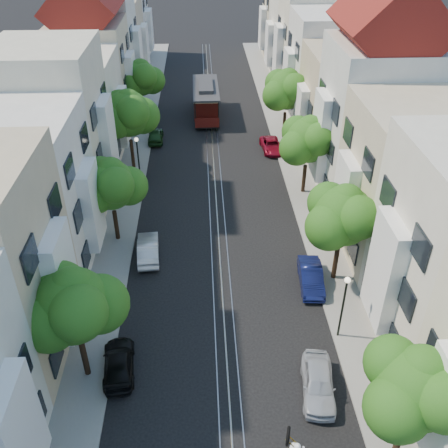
{
  "coord_description": "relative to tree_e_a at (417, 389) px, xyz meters",
  "views": [
    {
      "loc": [
        -0.99,
        -15.37,
        20.84
      ],
      "look_at": [
        0.32,
        12.33,
        2.2
      ],
      "focal_mm": 40.0,
      "sensor_mm": 36.0,
      "label": 1
    }
  ],
  "objects": [
    {
      "name": "ground",
      "position": [
        -7.26,
        31.02,
        -4.4
      ],
      "size": [
        200.0,
        200.0,
        0.0
      ],
      "primitive_type": "plane",
      "color": "black",
      "rests_on": "ground"
    },
    {
      "name": "sidewalk_east",
      "position": [
        -0.01,
        31.02,
        -4.34
      ],
      "size": [
        2.5,
        80.0,
        0.12
      ],
      "primitive_type": "cube",
      "color": "gray",
      "rests_on": "ground"
    },
    {
      "name": "sidewalk_west",
      "position": [
        -14.51,
        31.02,
        -4.34
      ],
      "size": [
        2.5,
        80.0,
        0.12
      ],
      "primitive_type": "cube",
      "color": "gray",
      "rests_on": "ground"
    },
    {
      "name": "rail_left",
      "position": [
        -7.81,
        31.02,
        -4.39
      ],
      "size": [
        0.06,
        80.0,
        0.02
      ],
      "primitive_type": "cube",
      "color": "gray",
      "rests_on": "ground"
    },
    {
      "name": "rail_slot",
      "position": [
        -7.26,
        31.02,
        -4.39
      ],
      "size": [
        0.06,
        80.0,
        0.02
      ],
      "primitive_type": "cube",
      "color": "gray",
      "rests_on": "ground"
    },
    {
      "name": "rail_right",
      "position": [
        -6.71,
        31.02,
        -4.39
      ],
      "size": [
        0.06,
        80.0,
        0.02
      ],
      "primitive_type": "cube",
      "color": "gray",
      "rests_on": "ground"
    },
    {
      "name": "lane_line",
      "position": [
        -7.26,
        31.02,
        -4.4
      ],
      "size": [
        0.08,
        80.0,
        0.01
      ],
      "primitive_type": "cube",
      "color": "tan",
      "rests_on": "ground"
    },
    {
      "name": "townhouses_east",
      "position": [
        4.61,
        30.94,
        0.79
      ],
      "size": [
        7.75,
        72.0,
        12.0
      ],
      "color": "beige",
      "rests_on": "ground"
    },
    {
      "name": "townhouses_west",
      "position": [
        -19.13,
        30.94,
        0.68
      ],
      "size": [
        7.75,
        72.0,
        11.76
      ],
      "color": "silver",
      "rests_on": "ground"
    },
    {
      "name": "tree_e_a",
      "position": [
        0.0,
        0.0,
        0.0
      ],
      "size": [
        4.72,
        3.87,
        6.27
      ],
      "color": "black",
      "rests_on": "ground"
    },
    {
      "name": "tree_e_b",
      "position": [
        0.0,
        12.0,
        0.34
      ],
      "size": [
        4.93,
        4.08,
        6.68
      ],
      "color": "black",
      "rests_on": "ground"
    },
    {
      "name": "tree_e_c",
      "position": [
        0.0,
        23.0,
        0.2
      ],
      "size": [
        4.84,
        3.99,
        6.52
      ],
      "color": "black",
      "rests_on": "ground"
    },
    {
      "name": "tree_e_d",
      "position": [
        0.0,
        34.0,
        0.47
      ],
      "size": [
        5.01,
        4.16,
        6.85
      ],
      "color": "black",
      "rests_on": "ground"
    },
    {
      "name": "tree_w_a",
      "position": [
        -14.4,
        5.0,
        0.34
      ],
      "size": [
        4.93,
        4.08,
        6.68
      ],
      "color": "black",
      "rests_on": "ground"
    },
    {
      "name": "tree_w_b",
      "position": [
        -14.4,
        17.0,
        0.0
      ],
      "size": [
        4.72,
        3.87,
        6.27
      ],
      "color": "black",
      "rests_on": "ground"
    },
    {
      "name": "tree_w_c",
      "position": [
        -14.4,
        28.0,
        0.67
      ],
      "size": [
        5.13,
        4.28,
        7.09
      ],
      "color": "black",
      "rests_on": "ground"
    },
    {
      "name": "tree_w_d",
      "position": [
        -14.4,
        39.0,
        0.2
      ],
      "size": [
        4.84,
        3.99,
        6.52
      ],
      "color": "black",
      "rests_on": "ground"
    },
    {
      "name": "lamp_east",
      "position": [
        -0.96,
        7.02,
        -1.55
      ],
      "size": [
        0.32,
        0.32,
        4.16
      ],
      "color": "black",
      "rests_on": "ground"
    },
    {
      "name": "lamp_west",
      "position": [
        -13.56,
        25.02,
        -1.55
      ],
      "size": [
        0.32,
        0.32,
        4.16
      ],
      "color": "black",
      "rests_on": "ground"
    },
    {
      "name": "cable_car",
      "position": [
        -7.74,
        40.16,
        -2.42
      ],
      "size": [
        2.79,
        8.71,
        3.34
      ],
      "rotation": [
        0.0,
        0.0,
        0.01
      ],
      "color": "black",
      "rests_on": "ground"
    },
    {
      "name": "parked_car_e_near",
      "position": [
        -2.86,
        3.4,
        -3.73
      ],
      "size": [
        2.07,
        4.08,
        1.33
      ],
      "primitive_type": "imported",
      "rotation": [
        0.0,
        0.0,
        -0.13
      ],
      "color": "#B6BAC3",
      "rests_on": "ground"
    },
    {
      "name": "parked_car_e_mid",
      "position": [
        -1.66,
        11.45,
        -3.76
      ],
      "size": [
        1.61,
        3.97,
        1.28
      ],
      "primitive_type": "imported",
      "rotation": [
        0.0,
        0.0,
        -0.07
      ],
      "color": "#0D1343",
      "rests_on": "ground"
    },
    {
      "name": "parked_car_e_far",
      "position": [
        -1.66,
        31.06,
        -3.86
      ],
      "size": [
        2.09,
        3.99,
        1.07
      ],
      "primitive_type": "imported",
      "rotation": [
        0.0,
        0.0,
        0.08
      ],
      "color": "maroon",
      "rests_on": "ground"
    },
    {
      "name": "parked_car_w_near",
      "position": [
        -12.86,
        5.22,
        -3.84
      ],
      "size": [
        1.97,
        4.0,
        1.12
      ],
      "primitive_type": "imported",
      "rotation": [
        0.0,
        0.0,
        3.25
      ],
      "color": "black",
      "rests_on": "ground"
    },
    {
      "name": "parked_car_w_mid",
      "position": [
        -12.11,
        14.9,
        -3.74
      ],
      "size": [
        1.72,
        4.08,
        1.31
      ],
      "primitive_type": "imported",
      "rotation": [
        0.0,
        0.0,
        3.23
      ],
      "color": "silver",
      "rests_on": "ground"
    },
    {
      "name": "parked_car_w_far",
      "position": [
        -12.86,
        33.74,
        -3.77
      ],
      "size": [
        1.57,
        3.72,
        1.26
      ],
      "primitive_type": "imported",
      "rotation": [
        0.0,
        0.0,
        3.17
      ],
      "color": "#193916",
      "rests_on": "ground"
    }
  ]
}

